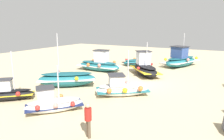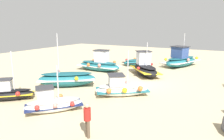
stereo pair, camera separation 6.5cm
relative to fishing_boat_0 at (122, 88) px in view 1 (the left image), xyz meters
name	(u,v)px [view 1 (the left image)]	position (x,y,z in m)	size (l,w,h in m)	color
ground_plane	(141,82)	(-3.97, -0.07, -0.53)	(57.14, 57.14, 0.00)	#C6B289
fishing_boat_0	(122,88)	(0.00, 0.00, 0.00)	(3.49, 3.93, 3.25)	white
fishing_boat_1	(136,62)	(-11.38, -3.63, -0.14)	(3.80, 3.08, 0.79)	#1E6670
fishing_boat_2	(7,93)	(4.61, -6.23, -0.03)	(3.14, 3.35, 3.31)	black
fishing_boat_3	(67,79)	(0.13, -4.91, 0.10)	(4.30, 4.88, 4.34)	#1E6670
fishing_boat_4	(145,68)	(-6.60, -0.72, 0.21)	(4.44, 4.24, 3.37)	black
fishing_boat_5	(53,103)	(4.48, -2.19, -0.04)	(3.34, 3.09, 2.72)	white
fishing_boat_6	(99,64)	(-6.18, -5.84, 0.18)	(2.40, 4.96, 2.31)	#1E6670
fishing_boat_7	(181,60)	(-13.00, 1.44, 0.28)	(5.78, 3.94, 4.05)	#1E6670
person_walking	(88,118)	(5.84, 1.26, 0.40)	(0.32, 0.32, 1.61)	brown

